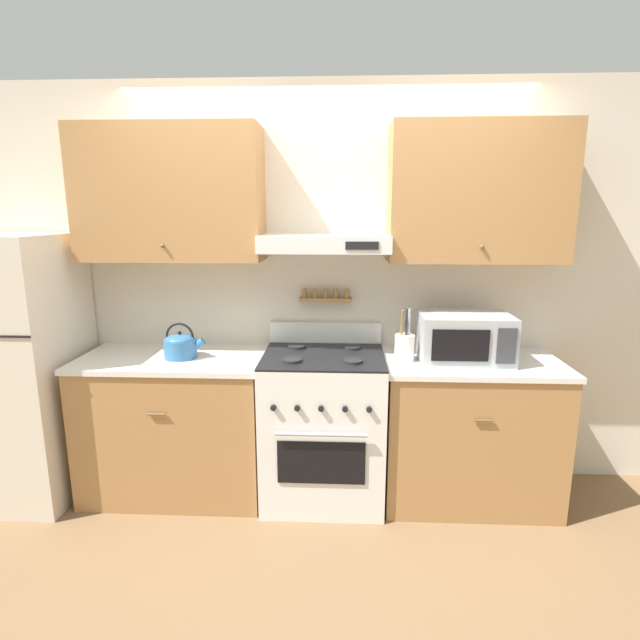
{
  "coord_description": "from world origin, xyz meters",
  "views": [
    {
      "loc": [
        0.12,
        -2.58,
        1.76
      ],
      "look_at": [
        -0.02,
        0.26,
        1.14
      ],
      "focal_mm": 28.0,
      "sensor_mm": 36.0,
      "label": 1
    }
  ],
  "objects_px": {
    "tea_kettle": "(181,345)",
    "microwave": "(464,338)",
    "utensil_crock": "(404,347)",
    "refrigerator": "(17,369)",
    "stove_range": "(323,425)"
  },
  "relations": [
    {
      "from": "refrigerator",
      "to": "microwave",
      "type": "distance_m",
      "value": 2.73
    },
    {
      "from": "tea_kettle",
      "to": "utensil_crock",
      "type": "relative_size",
      "value": 0.8
    },
    {
      "from": "stove_range",
      "to": "refrigerator",
      "type": "height_order",
      "value": "refrigerator"
    },
    {
      "from": "tea_kettle",
      "to": "utensil_crock",
      "type": "bearing_deg",
      "value": 0.0
    },
    {
      "from": "tea_kettle",
      "to": "utensil_crock",
      "type": "xyz_separation_m",
      "value": [
        1.35,
        0.0,
        0.01
      ]
    },
    {
      "from": "stove_range",
      "to": "tea_kettle",
      "type": "relative_size",
      "value": 4.18
    },
    {
      "from": "stove_range",
      "to": "refrigerator",
      "type": "relative_size",
      "value": 0.64
    },
    {
      "from": "refrigerator",
      "to": "utensil_crock",
      "type": "xyz_separation_m",
      "value": [
        2.37,
        0.03,
        0.16
      ]
    },
    {
      "from": "stove_range",
      "to": "tea_kettle",
      "type": "xyz_separation_m",
      "value": [
        -0.87,
        -0.01,
        0.51
      ]
    },
    {
      "from": "tea_kettle",
      "to": "microwave",
      "type": "xyz_separation_m",
      "value": [
        1.7,
        0.02,
        0.06
      ]
    },
    {
      "from": "stove_range",
      "to": "microwave",
      "type": "height_order",
      "value": "microwave"
    },
    {
      "from": "tea_kettle",
      "to": "stove_range",
      "type": "bearing_deg",
      "value": 0.63
    },
    {
      "from": "stove_range",
      "to": "utensil_crock",
      "type": "relative_size",
      "value": 3.36
    },
    {
      "from": "tea_kettle",
      "to": "microwave",
      "type": "bearing_deg",
      "value": 0.6
    },
    {
      "from": "refrigerator",
      "to": "stove_range",
      "type": "bearing_deg",
      "value": 1.18
    }
  ]
}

